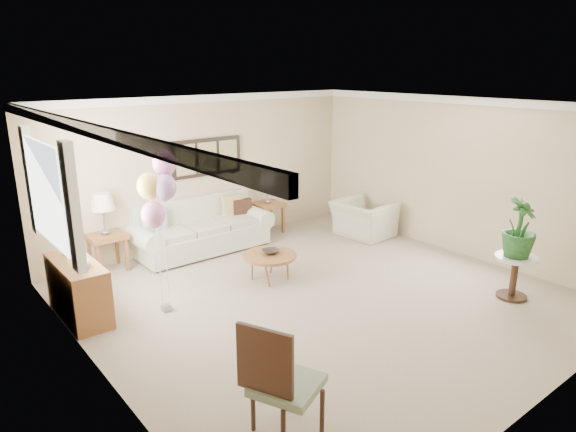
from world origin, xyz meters
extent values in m
plane|color=tan|center=(0.00, 0.00, 0.00)|extent=(6.00, 6.00, 0.00)
cube|color=beige|center=(0.00, 3.00, 1.30)|extent=(6.00, 0.04, 2.60)
cube|color=beige|center=(0.00, -3.00, 1.30)|extent=(6.00, 0.04, 2.60)
cube|color=beige|center=(-3.00, 0.00, 1.30)|extent=(0.04, 6.00, 2.60)
cube|color=beige|center=(3.00, 0.00, 1.30)|extent=(0.04, 6.00, 2.60)
cube|color=white|center=(0.00, 0.00, 2.59)|extent=(6.00, 6.00, 0.02)
cube|color=white|center=(0.00, 2.97, 2.54)|extent=(6.00, 0.06, 0.12)
cube|color=white|center=(-2.97, 0.00, 2.54)|extent=(0.06, 6.00, 0.12)
cube|color=white|center=(2.97, 0.00, 2.54)|extent=(0.06, 6.00, 0.12)
cube|color=white|center=(-2.98, 1.50, 1.65)|extent=(0.04, 1.40, 1.20)
cube|color=white|center=(-2.94, 0.65, 1.65)|extent=(0.10, 0.22, 1.40)
cube|color=white|center=(-2.94, 2.35, 1.65)|extent=(0.10, 0.22, 1.40)
cube|color=black|center=(0.00, 2.97, 1.55)|extent=(1.35, 0.04, 0.65)
cube|color=#8C8C59|center=(-0.42, 2.94, 1.55)|extent=(0.36, 0.02, 0.52)
cube|color=#8C8C59|center=(0.00, 2.94, 1.55)|extent=(0.36, 0.02, 0.52)
cube|color=#8C8C59|center=(0.42, 2.94, 1.55)|extent=(0.36, 0.02, 0.52)
cube|color=beige|center=(-0.35, 2.63, 0.22)|extent=(2.22, 0.92, 0.36)
cube|color=beige|center=(-0.35, 2.96, 0.62)|extent=(2.22, 0.23, 0.55)
cylinder|color=beige|center=(-1.41, 2.63, 0.45)|extent=(0.33, 0.91, 0.32)
cylinder|color=beige|center=(0.71, 2.63, 0.45)|extent=(0.33, 0.91, 0.32)
cube|color=beige|center=(-0.98, 2.58, 0.44)|extent=(0.61, 0.73, 0.12)
cube|color=beige|center=(-0.35, 2.58, 0.44)|extent=(0.61, 0.73, 0.12)
cube|color=beige|center=(0.29, 2.58, 0.44)|extent=(0.61, 0.73, 0.12)
cube|color=#88ABC1|center=(-1.14, 2.75, 0.67)|extent=(0.38, 0.12, 0.38)
cube|color=tan|center=(0.36, 2.75, 0.67)|extent=(0.38, 0.12, 0.38)
cube|color=#311B12|center=(0.51, 2.68, 0.60)|extent=(0.34, 0.10, 0.34)
cube|color=beige|center=(-0.35, 2.63, 0.02)|extent=(2.02, 0.81, 0.04)
cube|color=olive|center=(-1.92, 2.80, 0.56)|extent=(0.55, 0.50, 0.08)
cube|color=olive|center=(-2.14, 2.60, 0.26)|extent=(0.05, 0.05, 0.52)
cube|color=olive|center=(-1.70, 2.60, 0.26)|extent=(0.05, 0.05, 0.52)
cube|color=olive|center=(-2.14, 3.00, 0.26)|extent=(0.05, 0.05, 0.52)
cube|color=olive|center=(-1.70, 3.00, 0.26)|extent=(0.05, 0.05, 0.52)
cube|color=olive|center=(1.16, 2.77, 0.54)|extent=(0.53, 0.48, 0.08)
cube|color=olive|center=(0.94, 2.58, 0.25)|extent=(0.05, 0.05, 0.50)
cube|color=olive|center=(1.37, 2.58, 0.25)|extent=(0.05, 0.05, 0.50)
cube|color=olive|center=(0.94, 2.97, 0.25)|extent=(0.05, 0.05, 0.50)
cube|color=olive|center=(1.37, 2.97, 0.25)|extent=(0.05, 0.05, 0.50)
cylinder|color=gray|center=(-1.92, 2.80, 0.63)|extent=(0.15, 0.15, 0.06)
cylinder|color=gray|center=(-1.92, 2.80, 0.82)|extent=(0.04, 0.04, 0.32)
cone|color=silver|center=(-1.92, 2.80, 1.11)|extent=(0.36, 0.36, 0.25)
cylinder|color=gray|center=(1.16, 2.77, 0.61)|extent=(0.13, 0.13, 0.06)
cylinder|color=gray|center=(1.16, 2.77, 0.78)|extent=(0.04, 0.04, 0.28)
cone|color=silver|center=(1.16, 2.77, 1.03)|extent=(0.32, 0.32, 0.23)
cylinder|color=#96512C|center=(-0.19, 0.93, 0.38)|extent=(0.79, 0.79, 0.04)
cylinder|color=#96512C|center=(0.00, 1.12, 0.18)|extent=(0.03, 0.03, 0.36)
cylinder|color=#96512C|center=(-0.37, 1.12, 0.18)|extent=(0.03, 0.03, 0.36)
cylinder|color=#96512C|center=(-0.37, 0.74, 0.18)|extent=(0.03, 0.03, 0.36)
cylinder|color=#96512C|center=(0.00, 0.74, 0.18)|extent=(0.03, 0.03, 0.36)
imported|color=#2C221D|center=(-0.16, 0.94, 0.43)|extent=(0.32, 0.32, 0.06)
imported|color=beige|center=(2.40, 1.48, 0.33)|extent=(0.94, 1.06, 0.66)
cylinder|color=silver|center=(2.04, -1.65, 0.58)|extent=(0.56, 0.56, 0.04)
cylinder|color=#392117|center=(2.04, -1.65, 0.29)|extent=(0.09, 0.09, 0.56)
cylinder|color=#392117|center=(2.04, -1.65, 0.00)|extent=(0.41, 0.41, 0.01)
imported|color=#144318|center=(2.03, -1.64, 1.01)|extent=(0.53, 0.53, 0.81)
cube|color=gray|center=(-2.06, -1.82, 0.48)|extent=(0.70, 0.70, 0.07)
cylinder|color=#392117|center=(-1.85, -2.03, 0.22)|extent=(0.04, 0.04, 0.44)
cylinder|color=#392117|center=(-2.27, -1.61, 0.22)|extent=(0.04, 0.04, 0.44)
cylinder|color=#392117|center=(-1.85, -1.61, 0.22)|extent=(0.04, 0.04, 0.44)
cube|color=#392117|center=(-2.30, -1.82, 0.79)|extent=(0.25, 0.48, 0.58)
cube|color=olive|center=(-2.76, 1.50, 0.37)|extent=(0.45, 1.20, 0.74)
cube|color=#392117|center=(-2.75, 1.20, 0.37)|extent=(0.46, 0.02, 0.70)
cube|color=#392117|center=(-2.75, 1.80, 0.37)|extent=(0.46, 0.02, 0.70)
imported|color=silver|center=(-2.74, 1.24, 0.83)|extent=(0.23, 0.23, 0.18)
imported|color=beige|center=(-2.74, 1.82, 0.83)|extent=(0.24, 0.24, 0.19)
cube|color=gray|center=(-1.85, 0.96, 0.04)|extent=(0.10, 0.10, 0.08)
ellipsoid|color=pink|center=(-1.95, 0.91, 1.33)|extent=(0.29, 0.29, 0.33)
cylinder|color=silver|center=(-1.90, 0.94, 0.62)|extent=(0.01, 0.01, 1.08)
ellipsoid|color=#A97EBF|center=(-1.77, 0.94, 1.65)|extent=(0.29, 0.29, 0.33)
cylinder|color=silver|center=(-1.81, 0.95, 0.78)|extent=(0.01, 0.01, 1.40)
ellipsoid|color=#F3DA59|center=(-1.93, 1.02, 1.67)|extent=(0.29, 0.29, 0.33)
cylinder|color=silver|center=(-1.89, 0.99, 0.79)|extent=(0.01, 0.01, 1.42)
ellipsoid|color=pink|center=(-1.70, 1.05, 1.92)|extent=(0.29, 0.29, 0.33)
cylinder|color=silver|center=(-1.77, 1.00, 0.92)|extent=(0.01, 0.01, 1.67)
camera|label=1|loc=(-4.41, -4.75, 3.07)|focal=32.00mm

